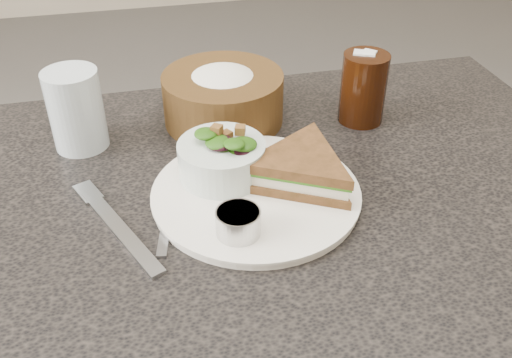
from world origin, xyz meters
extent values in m
cylinder|color=silver|center=(-0.01, 0.01, 0.76)|extent=(0.27, 0.27, 0.01)
cylinder|color=#B4B4B4|center=(-0.04, -0.07, 0.78)|extent=(0.07, 0.07, 0.03)
cone|color=orange|center=(0.00, 0.07, 0.78)|extent=(0.10, 0.10, 0.03)
cube|color=#ABADB1|center=(-0.18, -0.02, 0.75)|extent=(0.09, 0.18, 0.01)
cube|color=#9D9FA8|center=(-0.12, 0.01, 0.75)|extent=(0.05, 0.18, 0.00)
cylinder|color=silver|center=(-0.23, 0.19, 0.81)|extent=(0.09, 0.09, 0.12)
camera|label=1|loc=(-0.14, -0.56, 1.20)|focal=40.00mm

